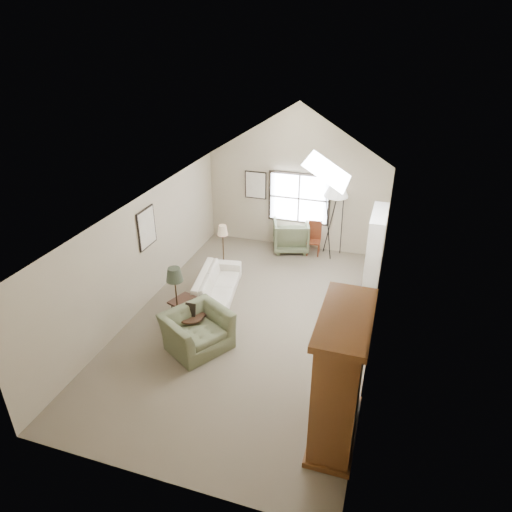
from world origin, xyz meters
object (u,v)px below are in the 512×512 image
(armoire, at_px, (340,378))
(coffee_table, at_px, (193,314))
(sofa, at_px, (217,285))
(side_table, at_px, (192,326))
(side_chair, at_px, (314,239))
(armchair_far, at_px, (291,235))
(armchair_near, at_px, (197,331))

(armoire, relative_size, coffee_table, 2.26)
(armoire, distance_m, sofa, 4.59)
(side_table, distance_m, side_chair, 4.74)
(armchair_far, bearing_deg, side_table, 60.86)
(armoire, distance_m, side_chair, 6.23)
(coffee_table, relative_size, side_table, 1.86)
(sofa, xyz_separation_m, coffee_table, (-0.07, -1.18, -0.06))
(sofa, relative_size, coffee_table, 2.14)
(armchair_far, distance_m, side_chair, 0.68)
(armchair_far, xyz_separation_m, side_table, (-0.93, -4.55, -0.18))
(armchair_far, bearing_deg, sofa, 53.16)
(armchair_near, bearing_deg, side_table, 75.07)
(armchair_far, height_order, coffee_table, armchair_far)
(armoire, distance_m, armchair_far, 6.52)
(side_table, bearing_deg, sofa, 93.58)
(side_chair, bearing_deg, sofa, -125.21)
(sofa, relative_size, side_chair, 2.25)
(armchair_near, relative_size, side_table, 2.26)
(armoire, relative_size, armchair_far, 2.27)
(armchair_near, relative_size, side_chair, 1.27)
(side_table, bearing_deg, armchair_far, 78.41)
(armchair_near, distance_m, armchair_far, 4.85)
(sofa, height_order, coffee_table, sofa)
(sofa, height_order, armchair_far, armchair_far)
(armchair_near, bearing_deg, coffee_table, 62.33)
(armoire, bearing_deg, armchair_far, 109.93)
(sofa, distance_m, coffee_table, 1.18)
(armoire, xyz_separation_m, armchair_far, (-2.21, 6.10, -0.66))
(sofa, relative_size, armchair_near, 1.76)
(armchair_far, bearing_deg, coffee_table, 57.55)
(armoire, height_order, armchair_far, armoire)
(armoire, xyz_separation_m, sofa, (-3.24, 3.15, -0.79))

